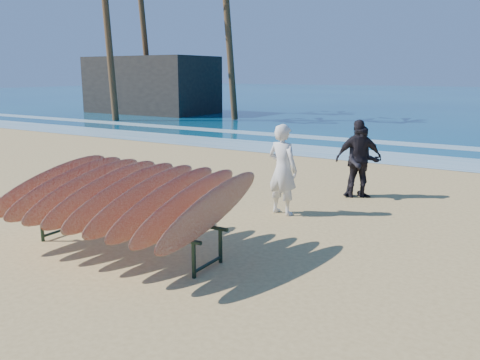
{
  "coord_description": "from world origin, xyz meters",
  "views": [
    {
      "loc": [
        4.27,
        -5.99,
        2.65
      ],
      "look_at": [
        0.0,
        0.8,
        0.95
      ],
      "focal_mm": 38.0,
      "sensor_mm": 36.0,
      "label": 1
    }
  ],
  "objects": [
    {
      "name": "building",
      "position": [
        -19.06,
        20.03,
        1.84
      ],
      "size": [
        8.29,
        4.6,
        3.68
      ],
      "primitive_type": "cube",
      "color": "#2D2823",
      "rests_on": "ground"
    },
    {
      "name": "surfboard_rack",
      "position": [
        -1.07,
        -0.73,
        0.86
      ],
      "size": [
        3.25,
        2.6,
        1.37
      ],
      "rotation": [
        0.0,
        0.0,
        0.03
      ],
      "color": "black",
      "rests_on": "ground"
    },
    {
      "name": "foam_far",
      "position": [
        0.0,
        13.5,
        0.01
      ],
      "size": [
        160.0,
        160.0,
        0.0
      ],
      "primitive_type": "plane",
      "color": "white",
      "rests_on": "ground"
    },
    {
      "name": "foam_near",
      "position": [
        0.0,
        10.0,
        0.01
      ],
      "size": [
        160.0,
        160.0,
        0.0
      ],
      "primitive_type": "plane",
      "color": "white",
      "rests_on": "ground"
    },
    {
      "name": "person_dark_a",
      "position": [
        0.79,
        4.46,
        0.77
      ],
      "size": [
        0.93,
        0.86,
        1.54
      ],
      "primitive_type": "imported",
      "rotation": [
        0.0,
        0.0,
        0.48
      ],
      "color": "black",
      "rests_on": "ground"
    },
    {
      "name": "person_dark_b",
      "position": [
        0.71,
        4.46,
        0.84
      ],
      "size": [
        1.04,
        0.89,
        1.68
      ],
      "primitive_type": "imported",
      "rotation": [
        0.0,
        0.0,
        3.74
      ],
      "color": "black",
      "rests_on": "ground"
    },
    {
      "name": "ground",
      "position": [
        0.0,
        0.0,
        0.0
      ],
      "size": [
        120.0,
        120.0,
        0.0
      ],
      "primitive_type": "plane",
      "color": "tan",
      "rests_on": "ground"
    },
    {
      "name": "person_white",
      "position": [
        -0.05,
        2.39,
        0.86
      ],
      "size": [
        0.69,
        0.51,
        1.72
      ],
      "primitive_type": "imported",
      "rotation": [
        0.0,
        0.0,
        2.98
      ],
      "color": "silver",
      "rests_on": "ground"
    }
  ]
}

